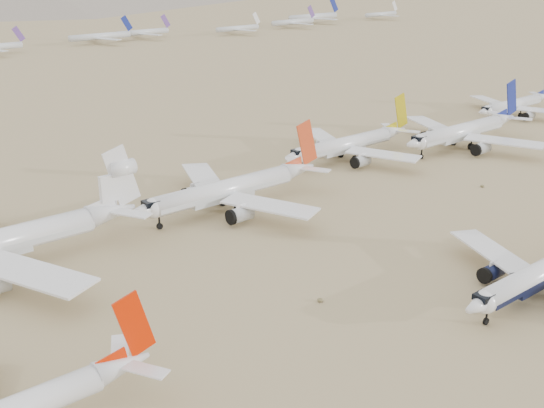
# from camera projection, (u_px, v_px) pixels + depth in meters

# --- Properties ---
(ground) EXTENTS (7000.00, 7000.00, 0.00)m
(ground) POSITION_uv_depth(u_px,v_px,m) (505.00, 279.00, 117.65)
(ground) COLOR olive
(ground) RESTS_ON ground
(row2_navy_widebody) EXTENTS (47.61, 46.55, 16.94)m
(row2_navy_widebody) POSITION_uv_depth(u_px,v_px,m) (465.00, 131.00, 193.85)
(row2_navy_widebody) COLOR white
(row2_navy_widebody) RESTS_ON ground
(row2_gold_tail) EXTENTS (43.38, 42.42, 15.44)m
(row2_gold_tail) POSITION_uv_depth(u_px,v_px,m) (350.00, 144.00, 182.66)
(row2_gold_tail) COLOR white
(row2_gold_tail) RESTS_ON ground
(row2_orange_tail) EXTENTS (46.52, 45.51, 16.59)m
(row2_orange_tail) POSITION_uv_depth(u_px,v_px,m) (232.00, 189.00, 147.67)
(row2_orange_tail) COLOR white
(row2_orange_tail) RESTS_ON ground
(row2_white_trijet) EXTENTS (52.71, 51.52, 18.68)m
(row2_white_trijet) POSITION_uv_depth(u_px,v_px,m) (1.00, 242.00, 119.07)
(row2_white_trijet) COLOR white
(row2_white_trijet) RESTS_ON ground
(row2_blue_far) EXTENTS (39.64, 38.75, 14.08)m
(row2_blue_far) POSITION_uv_depth(u_px,v_px,m) (516.00, 104.00, 230.41)
(row2_blue_far) COLOR white
(row2_blue_far) RESTS_ON ground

